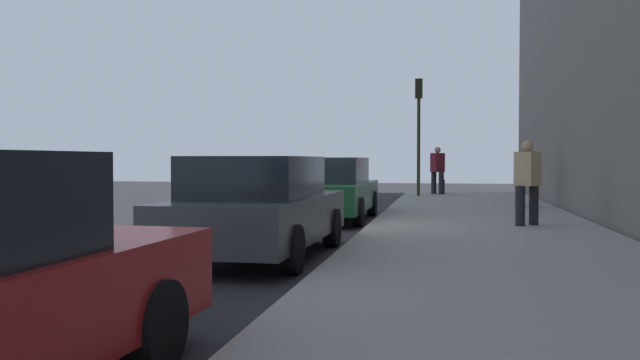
# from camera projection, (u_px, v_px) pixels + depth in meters

# --- Properties ---
(ground_plane) EXTENTS (56.00, 56.00, 0.00)m
(ground_plane) POSITION_uv_depth(u_px,v_px,m) (323.00, 229.00, 14.13)
(ground_plane) COLOR black
(sidewalk) EXTENTS (28.00, 4.60, 0.15)m
(sidewalk) POSITION_uv_depth(u_px,v_px,m) (483.00, 228.00, 13.53)
(sidewalk) COLOR gray
(sidewalk) RESTS_ON ground
(lane_stripe_centre) EXTENTS (28.00, 0.14, 0.01)m
(lane_stripe_centre) POSITION_uv_depth(u_px,v_px,m) (180.00, 226.00, 14.72)
(lane_stripe_centre) COLOR gold
(lane_stripe_centre) RESTS_ON ground
(parked_car_charcoal) EXTENTS (4.54, 1.96, 1.51)m
(parked_car_charcoal) POSITION_uv_depth(u_px,v_px,m) (259.00, 207.00, 9.97)
(parked_car_charcoal) COLOR black
(parked_car_charcoal) RESTS_ON ground
(parked_car_green) EXTENTS (4.79, 1.91, 1.51)m
(parked_car_green) POSITION_uv_depth(u_px,v_px,m) (331.00, 189.00, 16.12)
(parked_car_green) COLOR black
(parked_car_green) RESTS_ON ground
(pedestrian_burgundy_coat) EXTENTS (0.56, 0.56, 1.80)m
(pedestrian_burgundy_coat) POSITION_uv_depth(u_px,v_px,m) (438.00, 169.00, 25.55)
(pedestrian_burgundy_coat) COLOR black
(pedestrian_burgundy_coat) RESTS_ON sidewalk
(pedestrian_navy_coat) EXTENTS (0.55, 0.57, 1.78)m
(pedestrian_navy_coat) POSITION_uv_depth(u_px,v_px,m) (526.00, 173.00, 18.58)
(pedestrian_navy_coat) COLOR black
(pedestrian_navy_coat) RESTS_ON sidewalk
(pedestrian_tan_coat) EXTENTS (0.54, 0.51, 1.69)m
(pedestrian_tan_coat) POSITION_uv_depth(u_px,v_px,m) (527.00, 180.00, 13.32)
(pedestrian_tan_coat) COLOR black
(pedestrian_tan_coat) RESTS_ON sidewalk
(traffic_light_pole) EXTENTS (0.35, 0.26, 4.24)m
(traffic_light_pole) POSITION_uv_depth(u_px,v_px,m) (419.00, 117.00, 24.28)
(traffic_light_pole) COLOR #2D2D19
(traffic_light_pole) RESTS_ON sidewalk
(rolling_suitcase) EXTENTS (0.34, 0.22, 0.90)m
(rolling_suitcase) POSITION_uv_depth(u_px,v_px,m) (442.00, 186.00, 25.91)
(rolling_suitcase) COLOR #191E38
(rolling_suitcase) RESTS_ON sidewalk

